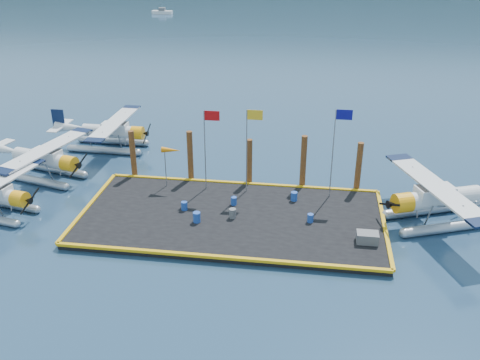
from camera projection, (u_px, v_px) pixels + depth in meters
The scene contains 22 objects.
ground at pixel (232, 221), 35.92m from camera, with size 4000.00×4000.00×0.00m, color navy.
dock at pixel (232, 218), 35.83m from camera, with size 20.00×10.00×0.40m, color black.
dock_bumpers at pixel (232, 214), 35.71m from camera, with size 20.25×10.25×0.18m, color #CE980C, non-canonical shape.
seaplane_b at pixel (44, 161), 41.29m from camera, with size 9.03×9.76×3.47m.
seaplane_c at pixel (111, 133), 46.83m from camera, with size 8.69×9.57×3.41m.
seaplane_d at pixel (439, 201), 34.98m from camera, with size 9.85×10.42×3.77m.
drum_0 at pixel (184, 206), 36.37m from camera, with size 0.42×0.42×0.59m, color #1B4199.
drum_1 at pixel (233, 213), 35.36m from camera, with size 0.46×0.46×0.65m, color #505155.
drum_2 at pixel (310, 218), 34.87m from camera, with size 0.40×0.40×0.57m, color #1B4199.
drum_3 at pixel (197, 217), 34.85m from camera, with size 0.49×0.49×0.69m, color #1B4199.
drum_4 at pixel (294, 196), 37.59m from camera, with size 0.45×0.45×0.64m, color #1B4199.
drum_5 at pixel (234, 201), 37.03m from camera, with size 0.41×0.41×0.58m, color #1B4199.
crate at pixel (367, 237), 32.61m from camera, with size 1.32×0.88×0.66m, color #505155.
flagpole_red at pixel (208, 138), 37.71m from camera, with size 1.14×0.08×6.00m.
flagpole_yellow at pixel (250, 138), 37.28m from camera, with size 1.14×0.08×6.20m.
flagpole_blue at pixel (337, 141), 36.44m from camera, with size 1.14×0.08×6.50m.
windsock at pixel (171, 151), 38.57m from camera, with size 1.40×0.44×3.12m.
piling_0 at pixel (133, 156), 40.97m from camera, with size 0.44×0.44×4.00m, color #462514.
piling_1 at pixel (190, 158), 40.35m from camera, with size 0.44×0.44×4.20m, color #462514.
piling_2 at pixel (249, 163), 39.86m from camera, with size 0.44×0.44×3.80m, color #462514.
piling_3 at pixel (303, 163), 39.24m from camera, with size 0.44×0.44×4.30m, color #462514.
piling_4 at pixel (358, 168), 38.79m from camera, with size 0.44×0.44×4.00m, color #462514.
Camera 1 is at (4.99, -30.84, 17.94)m, focal length 40.00 mm.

